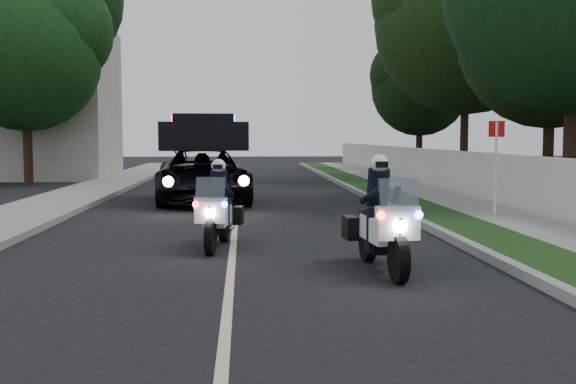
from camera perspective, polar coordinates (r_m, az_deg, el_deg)
name	(u,v)px	position (r m, az deg, el deg)	size (l,w,h in m)	color
ground	(226,323)	(7.54, -5.09, -10.63)	(120.00, 120.00, 0.00)	black
curb_right	(398,211)	(17.81, 9.01, -1.57)	(0.20, 60.00, 0.15)	gray
grass_verge	(425,211)	(17.98, 11.19, -1.54)	(1.20, 60.00, 0.16)	#193814
sidewalk_right	(475,211)	(18.36, 15.12, -1.49)	(1.40, 60.00, 0.16)	gray
property_wall	(514,184)	(18.65, 18.07, 0.61)	(0.22, 60.00, 1.50)	beige
curb_left	(69,214)	(17.90, -17.54, -1.70)	(0.20, 60.00, 0.15)	gray
sidewalk_left	(23,214)	(18.20, -20.91, -1.68)	(2.00, 60.00, 0.16)	gray
building_far	(24,103)	(34.83, -20.85, 6.83)	(8.00, 6.00, 7.00)	#A8A396
lane_marking	(236,215)	(17.39, -4.29, -1.92)	(0.12, 50.00, 0.01)	#BFB78C
police_moto_left	(218,248)	(12.43, -5.75, -4.58)	(0.65, 1.86, 1.58)	silver
police_moto_right	(381,271)	(10.36, 7.65, -6.45)	(0.71, 2.02, 1.72)	white
police_suv	(203,202)	(20.95, -6.99, -0.83)	(2.66, 5.75, 2.80)	black
bicycle	(181,180)	(31.41, -8.77, 0.96)	(0.56, 1.60, 0.84)	black
cyclist	(181,180)	(31.41, -8.77, 0.96)	(0.59, 0.39, 1.64)	black
sign_post	(494,222)	(16.81, 16.57, -2.34)	(0.38, 0.38, 2.40)	#A50B18
tree_right_b	(568,207)	(21.03, 21.96, -1.12)	(7.23, 7.23, 12.05)	#133914
tree_right_c	(547,195)	(24.93, 20.46, -0.22)	(6.17, 6.17, 10.28)	#18320F
tree_right_d	(463,180)	(31.98, 14.18, 0.94)	(8.12, 8.12, 13.53)	#1E3C14
tree_right_e	(419,171)	(39.90, 10.68, 1.70)	(5.49, 5.49, 9.14)	black
tree_left_near	(29,185)	(30.00, -20.49, 0.55)	(6.02, 6.02, 10.03)	#143C14
tree_left_far	(25,181)	(32.73, -20.78, 0.86)	(7.68, 7.68, 12.79)	#133410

